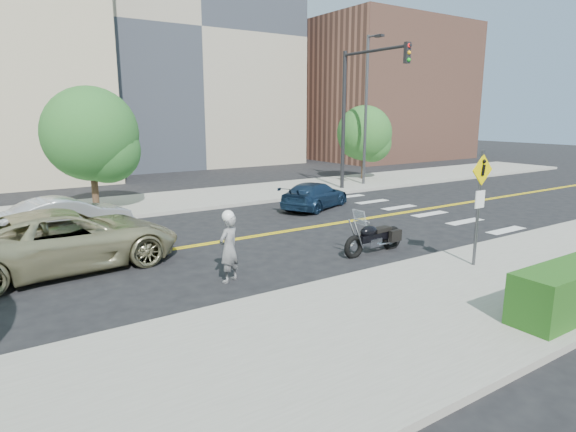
% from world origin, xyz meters
% --- Properties ---
extents(ground_plane, '(120.00, 120.00, 0.00)m').
position_xyz_m(ground_plane, '(0.00, 0.00, 0.00)').
color(ground_plane, black).
rests_on(ground_plane, ground).
extents(sidewalk_near, '(60.00, 5.00, 0.15)m').
position_xyz_m(sidewalk_near, '(0.00, -7.50, 0.07)').
color(sidewalk_near, '#9E9B91').
rests_on(sidewalk_near, ground_plane).
extents(sidewalk_far, '(60.00, 5.00, 0.15)m').
position_xyz_m(sidewalk_far, '(0.00, 7.50, 0.07)').
color(sidewalk_far, '#9E9B91').
rests_on(sidewalk_far, ground_plane).
extents(building_mid, '(18.00, 14.00, 20.00)m').
position_xyz_m(building_mid, '(8.00, 26.00, 10.00)').
color(building_mid, '#A39984').
rests_on(building_mid, ground_plane).
extents(building_right, '(14.00, 12.00, 12.00)m').
position_xyz_m(building_right, '(26.00, 20.00, 6.00)').
color(building_right, '#8C5947').
rests_on(building_right, ground_plane).
extents(lamp_post, '(0.16, 0.16, 8.00)m').
position_xyz_m(lamp_post, '(12.00, 6.50, 4.15)').
color(lamp_post, '#4C4C51').
rests_on(lamp_post, sidewalk_far).
extents(traffic_light, '(0.28, 4.50, 7.00)m').
position_xyz_m(traffic_light, '(10.00, 5.08, 4.67)').
color(traffic_light, black).
rests_on(traffic_light, sidewalk_far).
extents(pedestrian_sign, '(0.78, 0.08, 3.00)m').
position_xyz_m(pedestrian_sign, '(4.20, -6.31, 1.96)').
color(pedestrian_sign, '#4C4C51').
rests_on(pedestrian_sign, sidewalk_near).
extents(motorcyclist, '(0.72, 0.62, 1.79)m').
position_xyz_m(motorcyclist, '(-1.53, -3.51, 0.89)').
color(motorcyclist, '#AFAFB4').
rests_on(motorcyclist, ground).
extents(motorcycle, '(2.29, 0.83, 1.37)m').
position_xyz_m(motorcycle, '(3.16, -3.65, 0.69)').
color(motorcycle, black).
rests_on(motorcycle, ground).
extents(suv, '(5.98, 3.16, 1.60)m').
position_xyz_m(suv, '(-4.63, -0.27, 0.80)').
color(suv, tan).
rests_on(suv, ground).
extents(parked_car_silver, '(4.29, 2.10, 1.35)m').
position_xyz_m(parked_car_silver, '(-4.05, 3.35, 0.68)').
color(parked_car_silver, '#B7B9BF').
rests_on(parked_car_silver, ground).
extents(parked_car_blue, '(4.25, 3.11, 1.15)m').
position_xyz_m(parked_car_blue, '(5.80, 2.80, 0.57)').
color(parked_car_blue, '#1A304E').
rests_on(parked_car_blue, ground).
extents(tree_far_a, '(3.75, 3.75, 5.13)m').
position_xyz_m(tree_far_a, '(-2.37, 6.90, 3.25)').
color(tree_far_a, '#382619').
rests_on(tree_far_a, ground).
extents(tree_far_b, '(3.29, 3.29, 4.54)m').
position_xyz_m(tree_far_b, '(13.49, 8.19, 2.89)').
color(tree_far_b, '#382619').
rests_on(tree_far_b, ground).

